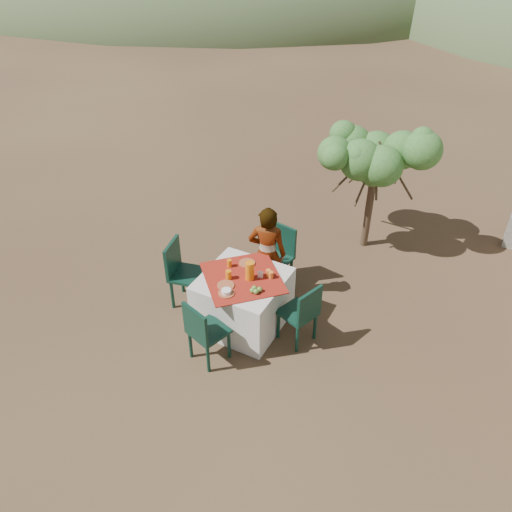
{
  "coord_description": "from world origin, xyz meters",
  "views": [
    {
      "loc": [
        1.91,
        -4.59,
        4.65
      ],
      "look_at": [
        -0.58,
        0.09,
        0.83
      ],
      "focal_mm": 35.0,
      "sensor_mm": 36.0,
      "label": 1
    }
  ],
  "objects_px": {
    "chair_right": "(302,312)",
    "shrub_tree": "(380,163)",
    "chair_left": "(182,270)",
    "person": "(267,254)",
    "table": "(243,300)",
    "chair_far": "(278,253)",
    "juice_pitcher": "(250,271)",
    "chair_near": "(203,331)"
  },
  "relations": [
    {
      "from": "chair_right",
      "to": "shrub_tree",
      "type": "relative_size",
      "value": 0.48
    },
    {
      "from": "chair_left",
      "to": "person",
      "type": "bearing_deg",
      "value": -68.45
    },
    {
      "from": "table",
      "to": "shrub_tree",
      "type": "bearing_deg",
      "value": 70.94
    },
    {
      "from": "chair_far",
      "to": "shrub_tree",
      "type": "bearing_deg",
      "value": 71.61
    },
    {
      "from": "chair_far",
      "to": "juice_pitcher",
      "type": "bearing_deg",
      "value": -75.53
    },
    {
      "from": "chair_near",
      "to": "juice_pitcher",
      "type": "xyz_separation_m",
      "value": [
        0.17,
        0.83,
        0.39
      ]
    },
    {
      "from": "shrub_tree",
      "to": "chair_left",
      "type": "bearing_deg",
      "value": -125.31
    },
    {
      "from": "chair_right",
      "to": "person",
      "type": "distance_m",
      "value": 1.04
    },
    {
      "from": "chair_far",
      "to": "chair_left",
      "type": "height_order",
      "value": "chair_left"
    },
    {
      "from": "chair_right",
      "to": "juice_pitcher",
      "type": "distance_m",
      "value": 0.83
    },
    {
      "from": "juice_pitcher",
      "to": "person",
      "type": "bearing_deg",
      "value": 96.95
    },
    {
      "from": "person",
      "to": "juice_pitcher",
      "type": "relative_size",
      "value": 5.76
    },
    {
      "from": "table",
      "to": "person",
      "type": "height_order",
      "value": "person"
    },
    {
      "from": "chair_far",
      "to": "person",
      "type": "bearing_deg",
      "value": -80.59
    },
    {
      "from": "table",
      "to": "chair_right",
      "type": "height_order",
      "value": "chair_right"
    },
    {
      "from": "table",
      "to": "juice_pitcher",
      "type": "relative_size",
      "value": 5.22
    },
    {
      "from": "chair_near",
      "to": "shrub_tree",
      "type": "height_order",
      "value": "shrub_tree"
    },
    {
      "from": "chair_left",
      "to": "chair_far",
      "type": "bearing_deg",
      "value": -56.84
    },
    {
      "from": "shrub_tree",
      "to": "table",
      "type": "bearing_deg",
      "value": -109.06
    },
    {
      "from": "chair_far",
      "to": "shrub_tree",
      "type": "distance_m",
      "value": 2.06
    },
    {
      "from": "person",
      "to": "shrub_tree",
      "type": "distance_m",
      "value": 2.27
    },
    {
      "from": "table",
      "to": "juice_pitcher",
      "type": "distance_m",
      "value": 0.52
    },
    {
      "from": "shrub_tree",
      "to": "juice_pitcher",
      "type": "xyz_separation_m",
      "value": [
        -0.81,
        -2.59,
        -0.56
      ]
    },
    {
      "from": "table",
      "to": "chair_left",
      "type": "height_order",
      "value": "chair_left"
    },
    {
      "from": "chair_near",
      "to": "juice_pitcher",
      "type": "distance_m",
      "value": 0.94
    },
    {
      "from": "chair_near",
      "to": "chair_left",
      "type": "relative_size",
      "value": 0.92
    },
    {
      "from": "chair_near",
      "to": "chair_left",
      "type": "bearing_deg",
      "value": -25.73
    },
    {
      "from": "chair_left",
      "to": "chair_right",
      "type": "height_order",
      "value": "chair_left"
    },
    {
      "from": "chair_near",
      "to": "chair_right",
      "type": "xyz_separation_m",
      "value": [
        0.9,
        0.85,
        -0.0
      ]
    },
    {
      "from": "chair_far",
      "to": "person",
      "type": "relative_size",
      "value": 0.65
    },
    {
      "from": "chair_near",
      "to": "chair_right",
      "type": "bearing_deg",
      "value": -119.29
    },
    {
      "from": "table",
      "to": "juice_pitcher",
      "type": "height_order",
      "value": "juice_pitcher"
    },
    {
      "from": "table",
      "to": "chair_left",
      "type": "relative_size",
      "value": 1.35
    },
    {
      "from": "chair_near",
      "to": "chair_left",
      "type": "height_order",
      "value": "chair_left"
    },
    {
      "from": "chair_left",
      "to": "juice_pitcher",
      "type": "distance_m",
      "value": 1.1
    },
    {
      "from": "table",
      "to": "chair_left",
      "type": "bearing_deg",
      "value": -179.72
    },
    {
      "from": "chair_right",
      "to": "juice_pitcher",
      "type": "bearing_deg",
      "value": -69.62
    },
    {
      "from": "chair_right",
      "to": "chair_left",
      "type": "bearing_deg",
      "value": -69.65
    },
    {
      "from": "chair_far",
      "to": "chair_right",
      "type": "distance_m",
      "value": 1.25
    },
    {
      "from": "chair_far",
      "to": "chair_right",
      "type": "relative_size",
      "value": 1.05
    },
    {
      "from": "person",
      "to": "shrub_tree",
      "type": "height_order",
      "value": "shrub_tree"
    },
    {
      "from": "table",
      "to": "person",
      "type": "distance_m",
      "value": 0.73
    }
  ]
}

